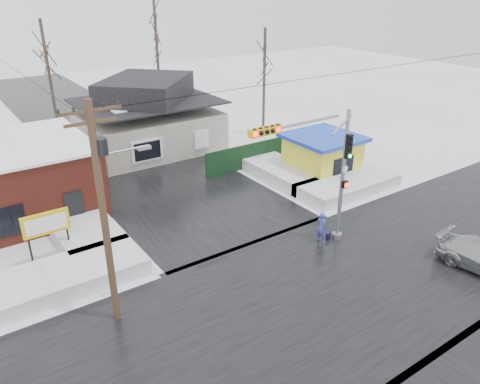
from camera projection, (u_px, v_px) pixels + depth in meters
ground at (321, 292)px, 20.58m from camera, size 120.00×120.00×0.00m
road_ns at (321, 292)px, 20.58m from camera, size 10.00×120.00×0.02m
road_ew at (321, 292)px, 20.58m from camera, size 120.00×10.00×0.02m
snowbank_nw at (66, 276)px, 21.00m from camera, size 7.00×3.00×0.80m
snowbank_ne at (348, 185)px, 30.31m from camera, size 7.00×3.00×0.80m
snowbank_nside_w at (77, 221)px, 25.77m from camera, size 3.00×8.00×0.80m
snowbank_nside_e at (275, 168)px, 33.02m from camera, size 3.00×8.00×0.80m
traffic_signal at (322, 165)px, 22.18m from camera, size 6.05×0.68×7.00m
utility_pole at (104, 205)px, 16.98m from camera, size 3.15×0.44×9.00m
marquee_sign at (46, 225)px, 22.23m from camera, size 2.20×0.21×2.55m
house at (148, 117)px, 36.99m from camera, size 10.40×8.40×5.76m
kiosk at (322, 155)px, 32.37m from camera, size 4.60×4.60×2.88m
fence at (253, 155)px, 34.05m from camera, size 8.00×0.12×1.80m
tree_far_left at (45, 47)px, 34.66m from camera, size 3.00×3.00×10.00m
tree_far_mid at (155, 17)px, 40.67m from camera, size 3.00×3.00×12.00m
tree_far_right at (265, 51)px, 38.78m from camera, size 3.00×3.00×9.00m
pedestrian at (322, 227)px, 24.23m from camera, size 0.50×0.67×1.69m
shopping_bag at (328, 237)px, 24.70m from camera, size 0.30×0.17×0.35m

